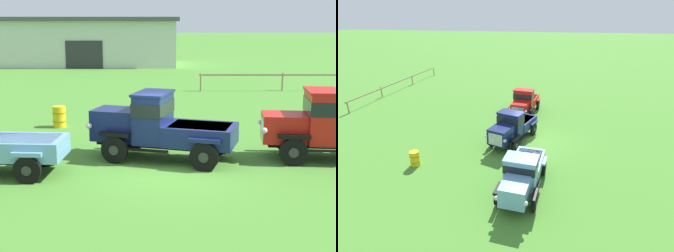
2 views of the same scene
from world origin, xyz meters
The scene contains 6 objects.
ground_plane centered at (0.00, 0.00, 0.00)m, with size 240.00×240.00×0.00m, color #47842D.
farm_shed centered at (-10.73, 33.76, 2.22)m, with size 23.29×8.50×4.41m.
paddock_fence centered at (9.87, 16.61, 0.85)m, with size 16.15×0.64×1.11m.
vintage_truck_second_in_line centered at (-0.36, 1.42, 1.10)m, with size 4.94×2.99×2.20m.
vintage_truck_midrow_center centered at (5.12, 1.41, 1.11)m, with size 4.78×2.35×2.27m.
oil_drum_beside_row centered at (-4.62, 6.27, 0.44)m, with size 0.57×0.57×0.88m.
Camera 1 is at (-0.09, -14.73, 4.61)m, focal length 55.00 mm.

